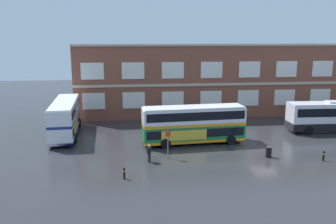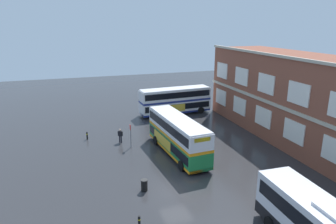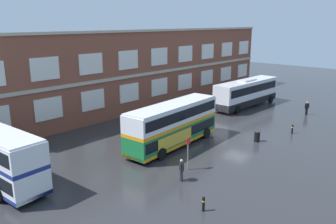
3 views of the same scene
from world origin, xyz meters
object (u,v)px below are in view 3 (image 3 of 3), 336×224
bus_stand_flag (188,150)px  touring_coach (247,93)px  double_decker_middle (173,124)px  safety_bollard_west (292,129)px  second_passenger (307,108)px  waiting_passenger (181,169)px  safety_bollard_east (203,204)px  station_litter_bin (257,136)px

bus_stand_flag → touring_coach: bearing=18.5°
double_decker_middle → bus_stand_flag: bearing=-126.4°
touring_coach → double_decker_middle: bearing=-171.4°
safety_bollard_west → double_decker_middle: bearing=148.3°
double_decker_middle → second_passenger: size_ratio=6.56×
waiting_passenger → safety_bollard_west: (16.22, -1.49, -0.44)m
touring_coach → bus_stand_flag: (-21.58, -7.21, -0.27)m
safety_bollard_east → station_litter_bin: bearing=15.2°
double_decker_middle → station_litter_bin: (6.38, -5.30, -1.63)m
safety_bollard_west → safety_bollard_east: bearing=-173.2°
waiting_passenger → safety_bollard_east: (-2.27, -3.70, -0.44)m
safety_bollard_west → waiting_passenger: bearing=174.7°
double_decker_middle → station_litter_bin: size_ratio=10.83×
second_passenger → bus_stand_flag: bearing=178.5°
touring_coach → bus_stand_flag: size_ratio=4.47×
bus_stand_flag → safety_bollard_west: bearing=-9.4°
station_litter_bin → double_decker_middle: bearing=140.3°
waiting_passenger → safety_bollard_east: size_ratio=1.79×
second_passenger → safety_bollard_east: bearing=-171.6°
waiting_passenger → bus_stand_flag: 2.16m
double_decker_middle → bus_stand_flag: 5.57m
station_litter_bin → waiting_passenger: bearing=-179.8°
waiting_passenger → second_passenger: 24.74m
double_decker_middle → station_litter_bin: double_decker_middle is taller
second_passenger → station_litter_bin: bearing=-178.9°
bus_stand_flag → waiting_passenger: bearing=-154.2°
touring_coach → second_passenger: size_ratio=7.11×
touring_coach → second_passenger: bearing=-80.4°
second_passenger → waiting_passenger: bearing=-179.3°
touring_coach → station_litter_bin: touring_coach is taller
station_litter_bin → safety_bollard_west: (4.71, -1.53, -0.03)m
safety_bollard_west → safety_bollard_east: 18.62m
touring_coach → waiting_passenger: bearing=-160.9°
double_decker_middle → safety_bollard_east: size_ratio=11.75×
double_decker_middle → waiting_passenger: 7.51m
waiting_passenger → bus_stand_flag: bearing=25.8°
double_decker_middle → waiting_passenger: double_decker_middle is taller
double_decker_middle → second_passenger: (19.61, -5.06, -1.22)m
second_passenger → double_decker_middle: bearing=165.5°
double_decker_middle → waiting_passenger: bearing=-133.8°
safety_bollard_west → safety_bollard_east: (-18.49, -2.20, 0.00)m
waiting_passenger → safety_bollard_west: 16.30m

